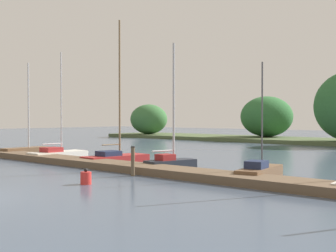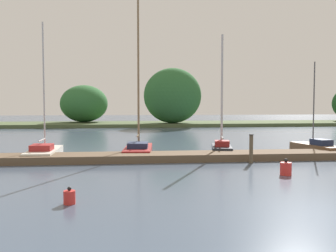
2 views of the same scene
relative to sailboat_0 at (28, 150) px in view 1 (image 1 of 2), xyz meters
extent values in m
cube|color=brown|center=(13.46, -1.58, -0.18)|extent=(30.94, 1.80, 0.35)
ellipsoid|color=#2D6633|center=(2.70, 28.50, 2.34)|extent=(5.83, 5.98, 4.59)
ellipsoid|color=#386B38|center=(-13.15, 25.63, 2.00)|extent=(5.18, 4.53, 3.91)
cube|color=brown|center=(0.00, -0.16, -0.09)|extent=(1.05, 3.25, 0.52)
cube|color=brown|center=(-0.01, 1.31, -0.12)|extent=(0.57, 0.82, 0.45)
cylinder|color=#B7B7BC|center=(0.00, 0.09, 3.11)|extent=(0.10, 0.10, 5.89)
cube|color=silver|center=(3.88, -0.16, -0.13)|extent=(1.35, 3.77, 0.44)
cube|color=silver|center=(3.86, 1.53, -0.16)|extent=(0.73, 0.95, 0.38)
cube|color=maroon|center=(3.88, -0.63, 0.23)|extent=(0.99, 1.14, 0.29)
cylinder|color=#B7B7BC|center=(3.87, 0.12, 3.27)|extent=(0.08, 0.08, 6.36)
cylinder|color=#B7B7BC|center=(3.88, -0.55, 0.60)|extent=(0.08, 1.49, 0.07)
cube|color=maroon|center=(8.62, 0.54, -0.14)|extent=(1.72, 4.08, 0.43)
cube|color=maroon|center=(8.78, 2.32, -0.16)|extent=(0.84, 1.06, 0.36)
cube|color=#1E2847|center=(8.58, 0.04, 0.21)|extent=(1.14, 1.28, 0.28)
cylinder|color=#7F6647|center=(8.65, 0.84, 4.00)|extent=(0.11, 0.11, 7.85)
cylinder|color=#7F6647|center=(8.60, 0.25, 0.70)|extent=(0.18, 1.31, 0.07)
cube|color=#232833|center=(13.10, 0.29, -0.12)|extent=(1.50, 2.84, 0.47)
cube|color=#232833|center=(13.33, 1.48, -0.15)|extent=(0.67, 0.77, 0.40)
cube|color=maroon|center=(13.03, -0.04, 0.26)|extent=(0.89, 0.94, 0.30)
cylinder|color=#B7B7BC|center=(13.14, 0.49, 3.09)|extent=(0.12, 0.12, 5.96)
cylinder|color=#B7B7BC|center=(13.01, -0.13, 0.59)|extent=(0.36, 1.39, 0.08)
cube|color=brown|center=(18.35, 0.13, -0.11)|extent=(1.62, 3.54, 0.49)
cube|color=brown|center=(18.06, 1.63, -0.13)|extent=(0.70, 0.94, 0.42)
cube|color=#1E2847|center=(18.43, -0.29, 0.30)|extent=(0.92, 1.15, 0.32)
cylinder|color=#4C4C51|center=(18.30, 0.38, 2.40)|extent=(0.07, 0.07, 4.54)
cylinder|color=brown|center=(13.67, -2.91, 0.29)|extent=(0.17, 0.17, 1.30)
cylinder|color=black|center=(13.67, -2.91, 0.96)|extent=(0.20, 0.20, 0.04)
cylinder|color=red|center=(14.06, -5.83, -0.11)|extent=(0.43, 0.43, 0.49)
sphere|color=black|center=(14.06, -5.83, 0.21)|extent=(0.15, 0.15, 0.15)
camera|label=1|loc=(28.16, -16.76, 2.29)|focal=47.92mm
camera|label=2|loc=(8.05, -19.65, 2.39)|focal=40.66mm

